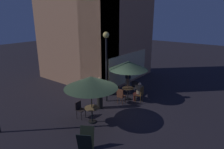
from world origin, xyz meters
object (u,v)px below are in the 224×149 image
(cafe_table_0, at_px, (92,112))
(cafe_table_1, at_px, (128,91))
(patio_umbrella_0, at_px, (91,82))
(cafe_chair_3, at_px, (141,93))
(cafe_chair_2, at_px, (121,95))
(cafe_chair_1, at_px, (134,87))
(menu_sandwich_board, at_px, (86,141))
(cafe_chair_0, at_px, (80,108))
(patron_standing_2, at_px, (100,93))
(patio_umbrella_1, at_px, (128,65))
(patron_seated_0, at_px, (139,91))
(street_lamp_near_corner, at_px, (106,53))
(patron_standing_1, at_px, (128,79))

(cafe_table_0, distance_m, cafe_table_1, 3.30)
(patio_umbrella_0, relative_size, cafe_chair_3, 2.51)
(cafe_chair_2, bearing_deg, cafe_chair_1, 0.75)
(cafe_chair_1, bearing_deg, menu_sandwich_board, 9.69)
(cafe_chair_0, relative_size, cafe_chair_3, 0.86)
(patron_standing_2, bearing_deg, cafe_chair_2, -153.72)
(cafe_table_0, xyz_separation_m, cafe_table_1, (3.30, 0.10, -0.02))
(menu_sandwich_board, height_order, cafe_chair_3, cafe_chair_3)
(patio_umbrella_1, relative_size, patron_seated_0, 1.95)
(street_lamp_near_corner, xyz_separation_m, patron_standing_2, (-0.95, -0.28, -2.04))
(cafe_chair_0, distance_m, cafe_chair_3, 3.76)
(menu_sandwich_board, xyz_separation_m, cafe_table_1, (5.00, 1.37, 0.06))
(cafe_chair_0, distance_m, patron_standing_2, 1.47)
(cafe_chair_0, height_order, patron_seated_0, patron_seated_0)
(cafe_chair_3, distance_m, patron_standing_1, 1.84)
(patron_standing_1, xyz_separation_m, patron_standing_2, (-3.00, -0.10, -0.00))
(cafe_chair_1, bearing_deg, patron_standing_2, -14.68)
(patio_umbrella_0, height_order, cafe_chair_1, patio_umbrella_0)
(patio_umbrella_1, bearing_deg, cafe_chair_2, -177.43)
(cafe_chair_0, distance_m, cafe_chair_2, 2.65)
(cafe_chair_2, height_order, patron_standing_1, patron_standing_1)
(cafe_chair_0, relative_size, patron_standing_2, 0.47)
(cafe_chair_0, bearing_deg, cafe_table_0, 0.00)
(menu_sandwich_board, height_order, patron_seated_0, patron_seated_0)
(cafe_chair_0, height_order, cafe_chair_1, cafe_chair_1)
(cafe_chair_2, distance_m, patron_standing_1, 2.03)
(cafe_chair_3, bearing_deg, patio_umbrella_0, 71.93)
(street_lamp_near_corner, bearing_deg, cafe_chair_0, -175.91)
(patio_umbrella_1, height_order, patron_standing_2, patio_umbrella_1)
(cafe_chair_2, distance_m, cafe_chair_3, 1.20)
(street_lamp_near_corner, xyz_separation_m, cafe_chair_2, (0.19, -0.90, -2.39))
(menu_sandwich_board, distance_m, cafe_chair_2, 4.41)
(patron_seated_0, bearing_deg, patron_standing_2, 51.69)
(cafe_chair_0, bearing_deg, patron_standing_2, 81.65)
(street_lamp_near_corner, distance_m, cafe_table_0, 3.47)
(patio_umbrella_1, bearing_deg, menu_sandwich_board, -164.71)
(patron_standing_1, bearing_deg, patron_seated_0, 58.18)
(menu_sandwich_board, bearing_deg, patron_standing_1, -12.29)
(menu_sandwich_board, xyz_separation_m, patron_standing_2, (3.07, 1.95, 0.44))
(menu_sandwich_board, distance_m, patio_umbrella_1, 5.45)
(menu_sandwich_board, distance_m, patron_seated_0, 5.12)
(street_lamp_near_corner, relative_size, cafe_table_1, 5.52)
(cafe_table_1, bearing_deg, cafe_chair_1, 4.03)
(cafe_chair_0, bearing_deg, menu_sandwich_board, -42.51)
(patio_umbrella_1, height_order, patron_seated_0, patio_umbrella_1)
(menu_sandwich_board, xyz_separation_m, patio_umbrella_0, (1.71, 1.27, 1.58))
(street_lamp_near_corner, distance_m, patron_seated_0, 2.93)
(menu_sandwich_board, relative_size, cafe_table_1, 1.21)
(cafe_table_0, distance_m, patron_seated_0, 3.42)
(patio_umbrella_1, distance_m, patron_standing_2, 2.37)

